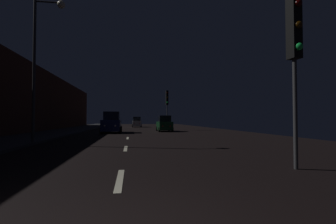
{
  "coord_description": "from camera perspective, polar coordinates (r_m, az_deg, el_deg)",
  "views": [
    {
      "loc": [
        0.27,
        -2.99,
        1.46
      ],
      "look_at": [
        3.62,
        19.19,
        2.1
      ],
      "focal_mm": 26.04,
      "sensor_mm": 36.0,
      "label": 1
    }
  ],
  "objects": [
    {
      "name": "ground",
      "position": [
        27.53,
        -9.17,
        -4.68
      ],
      "size": [
        26.86,
        84.0,
        0.02
      ],
      "primitive_type": "cube",
      "color": "black"
    },
    {
      "name": "sidewalk_left",
      "position": [
        28.53,
        -23.89,
        -4.28
      ],
      "size": [
        4.4,
        84.0,
        0.15
      ],
      "primitive_type": "cube",
      "color": "#28282B",
      "rests_on": "ground"
    },
    {
      "name": "building_facade_left",
      "position": [
        26.11,
        -31.36,
        3.17
      ],
      "size": [
        0.8,
        63.0,
        7.08
      ],
      "primitive_type": "cube",
      "color": "#472319",
      "rests_on": "ground"
    },
    {
      "name": "lane_centerline",
      "position": [
        12.4,
        -9.87,
        -8.36
      ],
      "size": [
        0.16,
        14.95,
        0.01
      ],
      "color": "beige",
      "rests_on": "ground"
    },
    {
      "name": "traffic_light_far_right",
      "position": [
        32.16,
        -0.23,
        2.58
      ],
      "size": [
        0.37,
        0.48,
        5.22
      ],
      "rotation": [
        0.0,
        0.0,
        -1.38
      ],
      "color": "#38383A",
      "rests_on": "ground"
    },
    {
      "name": "traffic_light_near_right",
      "position": [
        8.36,
        27.53,
        14.45
      ],
      "size": [
        0.34,
        0.47,
        5.14
      ],
      "rotation": [
        0.0,
        0.0,
        -1.48
      ],
      "color": "#38383A",
      "rests_on": "ground"
    },
    {
      "name": "streetlamp_overhead",
      "position": [
        15.83,
        -27.35,
        12.79
      ],
      "size": [
        1.7,
        0.44,
        8.24
      ],
      "color": "#2D2D30",
      "rests_on": "ground"
    },
    {
      "name": "car_approaching_headlights",
      "position": [
        26.52,
        -13.04,
        -2.55
      ],
      "size": [
        2.04,
        4.42,
        2.23
      ],
      "rotation": [
        0.0,
        0.0,
        -1.57
      ],
      "color": "#141E51",
      "rests_on": "ground"
    },
    {
      "name": "car_parked_right_far",
      "position": [
        28.69,
        -0.86,
        -2.86
      ],
      "size": [
        1.71,
        3.69,
        1.86
      ],
      "rotation": [
        0.0,
        0.0,
        1.57
      ],
      "color": "#0F3819",
      "rests_on": "ground"
    },
    {
      "name": "car_distant_taillights",
      "position": [
        44.2,
        -7.32,
        -2.42
      ],
      "size": [
        1.69,
        3.65,
        1.84
      ],
      "rotation": [
        0.0,
        0.0,
        1.57
      ],
      "color": "silver",
      "rests_on": "ground"
    }
  ]
}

